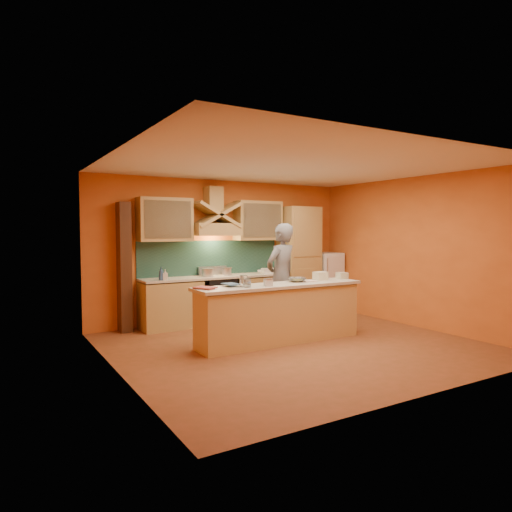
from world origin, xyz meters
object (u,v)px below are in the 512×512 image
fridge (326,282)px  person (281,277)px  stove (217,300)px  mixing_bowl (297,280)px  kitchen_scale (268,283)px

fridge → person: person is taller
stove → mixing_bowl: 1.97m
kitchen_scale → mixing_bowl: kitchen_scale is taller
kitchen_scale → mixing_bowl: 0.75m
stove → fridge: (2.70, 0.00, 0.20)m
stove → fridge: 2.71m
fridge → person: bearing=-150.3°
kitchen_scale → mixing_bowl: bearing=35.9°
fridge → person: (-1.95, -1.11, 0.31)m
stove → fridge: bearing=0.0°
kitchen_scale → person: bearing=64.3°
stove → person: (0.75, -1.11, 0.51)m
fridge → kitchen_scale: bearing=-144.1°
kitchen_scale → stove: bearing=104.0°
fridge → stove: bearing=180.0°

